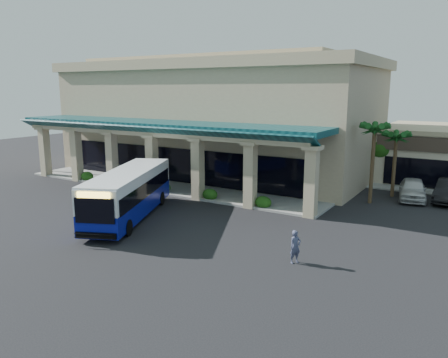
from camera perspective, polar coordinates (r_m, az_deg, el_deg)
The scene contains 10 objects.
ground at distance 27.82m, azimuth -4.44°, elevation -5.75°, with size 110.00×110.00×0.00m, color black.
main_building at distance 44.37m, azimuth -0.81°, elevation 8.25°, with size 30.80×14.80×11.35m, color tan, non-canonical shape.
arcade at distance 37.24m, azimuth -8.38°, elevation 3.11°, with size 30.00×6.20×5.70m, color #093238, non-canonical shape.
palm_0 at distance 33.61m, azimuth 18.85°, elevation 2.47°, with size 2.40×2.40×6.60m, color #103D14, non-canonical shape.
palm_1 at distance 36.39m, azimuth 21.40°, elevation 2.31°, with size 2.40×2.40×5.80m, color #103D14, non-canonical shape.
palm_2 at distance 47.57m, azimuth -22.24°, elevation 4.51°, with size 2.40×2.40×6.20m, color #103D14, non-canonical shape.
broadleaf_tree at distance 41.69m, azimuth 19.89°, elevation 2.82°, with size 2.60×2.60×4.81m, color #1B4910, non-canonical shape.
transit_bus at distance 29.25m, azimuth -12.25°, elevation -1.95°, with size 2.60×11.15×3.11m, color #0C1696, non-canonical shape.
pedestrian at distance 21.64m, azimuth 9.29°, elevation -8.73°, with size 0.60×0.39×1.64m, color #414664.
car_silver at distance 36.34m, azimuth 23.41°, elevation -1.22°, with size 1.92×4.77×1.63m, color silver.
Camera 1 is at (15.63, -21.46, 8.30)m, focal length 35.00 mm.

